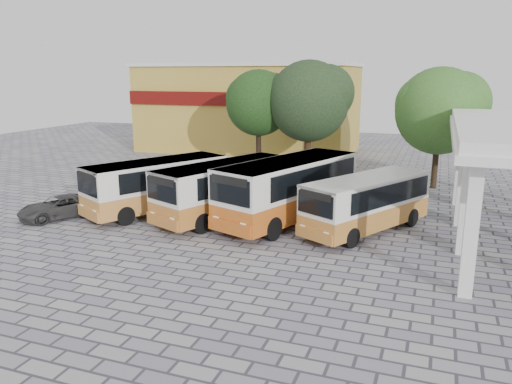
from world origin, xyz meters
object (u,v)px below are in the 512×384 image
at_px(bus_centre_right, 289,186).
at_px(parked_car, 60,207).
at_px(bus_centre_left, 225,187).
at_px(bus_far_left, 157,183).
at_px(bus_far_right, 367,201).

relative_size(bus_centre_right, parked_car, 2.28).
bearing_deg(bus_centre_left, bus_far_left, -153.89).
bearing_deg(parked_car, bus_far_right, 42.00).
height_order(bus_centre_right, bus_far_right, bus_centre_right).
bearing_deg(parked_car, bus_far_left, 63.25).
distance_m(bus_far_left, bus_far_right, 11.17).
bearing_deg(bus_far_left, bus_centre_left, 30.63).
relative_size(bus_far_left, bus_far_right, 1.07).
xyz_separation_m(bus_centre_right, bus_far_right, (3.94, -0.31, -0.31)).
relative_size(bus_far_left, parked_car, 2.04).
xyz_separation_m(bus_centre_right, parked_car, (-11.46, -3.49, -1.27)).
xyz_separation_m(bus_centre_left, parked_car, (-8.17, -2.98, -1.11)).
distance_m(bus_centre_right, bus_far_right, 3.96).
xyz_separation_m(bus_far_left, bus_centre_left, (3.93, 0.23, 0.04)).
bearing_deg(bus_centre_left, parked_car, -137.20).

